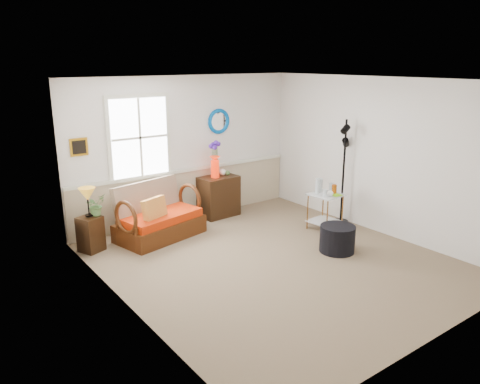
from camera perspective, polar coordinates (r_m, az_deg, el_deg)
floor at (r=6.95m, az=4.28°, el=-8.48°), size 4.50×5.00×0.01m
ceiling at (r=6.34m, az=4.78°, el=13.46°), size 4.50×5.00×0.01m
walls at (r=6.53m, az=4.52°, el=1.98°), size 4.51×5.01×2.60m
wainscot at (r=8.70m, az=-6.34°, el=-0.31°), size 4.46×0.02×0.90m
chair_rail at (r=8.58m, az=-6.41°, el=2.70°), size 4.46×0.04×0.06m
window at (r=8.04m, az=-12.13°, el=6.50°), size 1.14×0.06×1.44m
picture at (r=7.70m, az=-19.06°, el=5.21°), size 0.28×0.03×0.28m
mirror at (r=8.80m, az=-2.63°, el=8.61°), size 0.47×0.07×0.47m
loveseat at (r=7.81m, az=-9.81°, el=-2.30°), size 1.53×1.08×0.91m
throw_pillow at (r=7.59m, az=-10.33°, el=-2.36°), size 0.45×0.26×0.44m
lamp_stand at (r=7.57m, az=-17.75°, el=-4.90°), size 0.41×0.41×0.55m
table_lamp at (r=7.43m, az=-18.04°, el=-1.21°), size 0.28×0.28×0.46m
potted_plant at (r=7.50m, az=-17.17°, el=-1.79°), size 0.41×0.42×0.25m
cabinet at (r=8.80m, az=-2.62°, el=-0.51°), size 0.73×0.49×0.76m
flower_vase at (r=8.59m, az=-3.08°, el=3.95°), size 0.26×0.26×0.66m
side_table at (r=8.23m, az=10.32°, el=-2.39°), size 0.55×0.55×0.63m
tabletop_items at (r=8.15m, az=10.62°, el=0.70°), size 0.46×0.46×0.26m
floor_lamp at (r=8.48m, az=12.49°, el=2.37°), size 0.29×0.29×1.87m
ottoman at (r=7.36m, az=11.78°, el=-5.60°), size 0.67×0.67×0.42m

